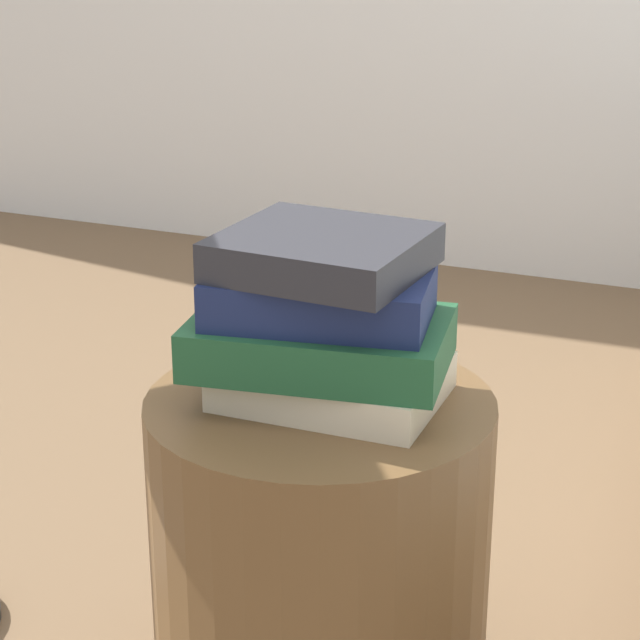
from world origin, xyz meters
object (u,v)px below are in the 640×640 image
object	(u,v)px
side_table	(320,569)
book_forest	(318,344)
book_cream	(333,381)
book_charcoal	(323,252)
book_navy	(318,297)

from	to	relation	value
side_table	book_forest	xyz separation A→B (m)	(-0.00, -0.00, 0.31)
book_cream	book_charcoal	distance (m)	0.16
book_cream	book_navy	size ratio (longest dim) A/B	1.00
side_table	book_charcoal	size ratio (longest dim) A/B	2.11
book_navy	book_forest	bearing A→B (deg)	-65.67
book_cream	book_navy	xyz separation A→B (m)	(-0.01, -0.01, 0.11)
book_forest	book_navy	bearing A→B (deg)	115.95
book_navy	book_cream	bearing A→B (deg)	31.32
book_forest	book_navy	xyz separation A→B (m)	(-0.00, 0.00, 0.06)
book_forest	side_table	bearing A→B (deg)	73.92
side_table	book_charcoal	distance (m)	0.41
book_cream	book_charcoal	world-z (taller)	book_charcoal
book_cream	side_table	bearing A→B (deg)	-136.60
side_table	book_forest	size ratio (longest dim) A/B	1.57
book_charcoal	book_cream	bearing A→B (deg)	12.49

